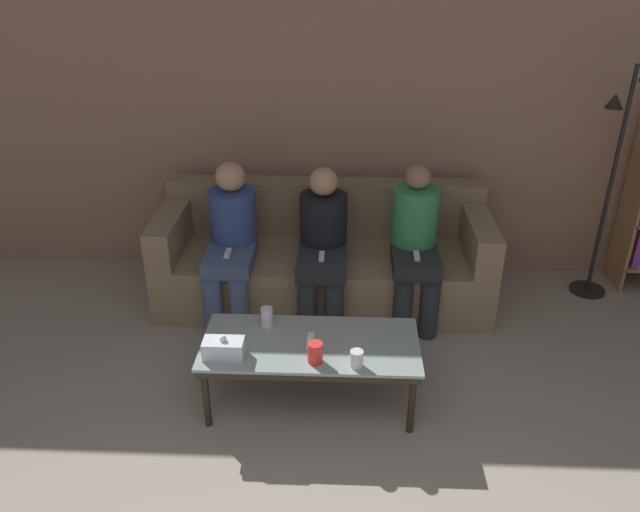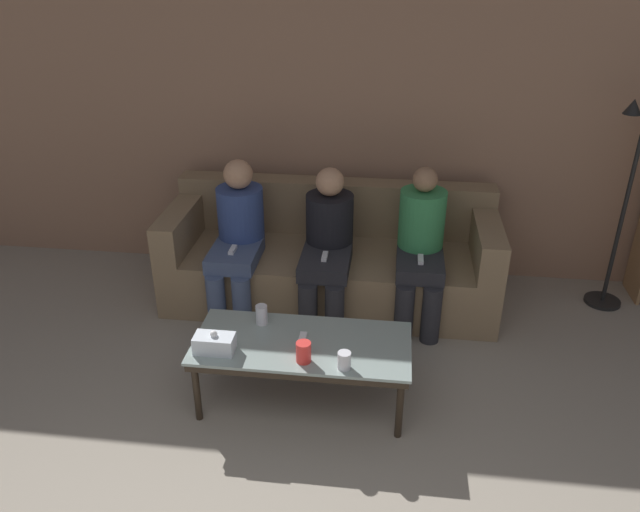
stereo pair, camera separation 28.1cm
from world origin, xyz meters
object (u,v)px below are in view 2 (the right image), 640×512
at_px(couch, 331,259).
at_px(tissue_box, 214,343).
at_px(cup_near_right, 344,360).
at_px(standing_lamp, 636,168).
at_px(coffee_table, 302,348).
at_px(seated_person_mid_right, 421,243).
at_px(cup_far_center, 304,352).
at_px(cup_near_left, 262,315).
at_px(seated_person_mid_left, 328,241).
at_px(game_remote, 302,340).
at_px(seated_person_left_end, 238,233).

height_order(couch, tissue_box, couch).
relative_size(cup_near_right, standing_lamp, 0.06).
distance_m(couch, coffee_table, 1.25).
relative_size(couch, tissue_box, 10.84).
height_order(coffee_table, seated_person_mid_right, seated_person_mid_right).
distance_m(coffee_table, cup_far_center, 0.20).
relative_size(coffee_table, standing_lamp, 0.71).
distance_m(coffee_table, tissue_box, 0.49).
xyz_separation_m(cup_near_left, seated_person_mid_left, (0.29, 0.86, 0.09)).
relative_size(tissue_box, standing_lamp, 0.13).
bearing_deg(game_remote, cup_near_right, -38.85).
distance_m(coffee_table, cup_near_right, 0.34).
bearing_deg(cup_far_center, seated_person_mid_left, 90.40).
bearing_deg(seated_person_mid_left, couch, 90.00).
distance_m(cup_near_right, tissue_box, 0.72).
bearing_deg(cup_far_center, game_remote, 101.52).
relative_size(coffee_table, seated_person_mid_right, 1.13).
relative_size(coffee_table, cup_far_center, 10.37).
distance_m(cup_far_center, game_remote, 0.19).
bearing_deg(cup_near_left, cup_near_right, -35.18).
bearing_deg(game_remote, coffee_table, 90.90).
bearing_deg(seated_person_mid_right, cup_near_right, -108.39).
height_order(tissue_box, seated_person_mid_right, seated_person_mid_right).
bearing_deg(game_remote, cup_far_center, -78.48).
distance_m(cup_near_right, standing_lamp, 2.50).
bearing_deg(cup_far_center, cup_near_right, -8.10).
bearing_deg(tissue_box, cup_near_right, -4.86).
bearing_deg(cup_near_right, cup_near_left, 144.82).
relative_size(cup_far_center, standing_lamp, 0.07).
relative_size(seated_person_left_end, seated_person_mid_left, 1.03).
bearing_deg(tissue_box, cup_far_center, -3.41).
relative_size(tissue_box, seated_person_mid_right, 0.20).
bearing_deg(coffee_table, standing_lamp, 33.68).
bearing_deg(tissue_box, cup_near_left, 56.93).
height_order(coffee_table, tissue_box, tissue_box).
relative_size(cup_near_left, game_remote, 0.79).
distance_m(cup_near_left, cup_far_center, 0.45).
height_order(cup_near_left, standing_lamp, standing_lamp).
distance_m(couch, cup_far_center, 1.43).
relative_size(cup_near_left, cup_far_center, 1.01).
relative_size(standing_lamp, seated_person_mid_right, 1.59).
distance_m(cup_near_left, cup_near_right, 0.64).
bearing_deg(cup_near_left, seated_person_left_end, 111.96).
distance_m(coffee_table, seated_person_mid_right, 1.25).
bearing_deg(game_remote, standing_lamp, 33.68).
bearing_deg(cup_near_right, seated_person_mid_right, 71.61).
bearing_deg(cup_near_left, couch, 75.06).
distance_m(couch, cup_near_left, 1.14).
xyz_separation_m(coffee_table, cup_far_center, (0.04, -0.18, 0.10)).
bearing_deg(tissue_box, seated_person_mid_left, 67.21).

